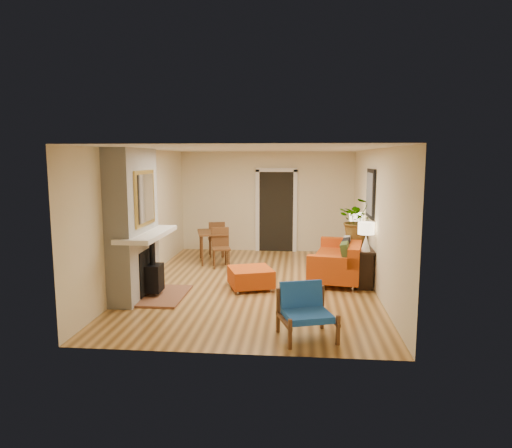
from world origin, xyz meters
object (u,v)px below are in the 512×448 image
object	(u,v)px
sofa	(342,258)
ottoman	(251,277)
dining_table	(215,237)
houseplant	(359,220)
blue_chair	(305,308)
console_table	(360,251)
lamp_far	(356,222)
lamp_near	(366,233)

from	to	relation	value
sofa	ottoman	bearing A→B (deg)	-150.42
dining_table	sofa	bearing A→B (deg)	-22.22
ottoman	houseplant	distance (m)	2.59
blue_chair	console_table	bearing A→B (deg)	70.04
lamp_far	ottoman	bearing A→B (deg)	-142.43
blue_chair	dining_table	world-z (taller)	dining_table
sofa	houseplant	world-z (taller)	houseplant
lamp_near	lamp_far	distance (m)	1.50
sofa	lamp_near	world-z (taller)	lamp_near
dining_table	console_table	distance (m)	3.43
dining_table	lamp_far	bearing A→B (deg)	-9.73
dining_table	houseplant	size ratio (longest dim) A/B	1.84
console_table	lamp_near	xyz separation A→B (m)	(0.00, -0.78, 0.49)
blue_chair	lamp_far	bearing A→B (deg)	73.57
lamp_near	console_table	bearing A→B (deg)	90.00
sofa	dining_table	xyz separation A→B (m)	(-2.85, 1.16, 0.19)
lamp_far	sofa	bearing A→B (deg)	-118.45
ottoman	lamp_far	bearing A→B (deg)	37.57
lamp_near	houseplant	distance (m)	1.02
sofa	lamp_far	bearing A→B (deg)	61.55
sofa	houseplant	xyz separation A→B (m)	(0.32, 0.13, 0.79)
houseplant	console_table	bearing A→B (deg)	-87.62
lamp_far	houseplant	size ratio (longest dim) A/B	0.59
houseplant	blue_chair	bearing A→B (deg)	-108.49
blue_chair	console_table	world-z (taller)	blue_chair
blue_chair	dining_table	distance (m)	4.87
console_table	lamp_far	size ratio (longest dim) A/B	3.43
ottoman	dining_table	xyz separation A→B (m)	(-1.06, 2.18, 0.36)
dining_table	houseplant	world-z (taller)	houseplant
sofa	lamp_far	world-z (taller)	lamp_far
sofa	console_table	bearing A→B (deg)	-18.01
lamp_near	lamp_far	xyz separation A→B (m)	(0.00, 1.50, 0.00)
blue_chair	lamp_near	xyz separation A→B (m)	(1.14, 2.36, 0.67)
blue_chair	dining_table	bearing A→B (deg)	114.88
ottoman	blue_chair	bearing A→B (deg)	-66.27
sofa	ottoman	size ratio (longest dim) A/B	2.44
ottoman	console_table	size ratio (longest dim) A/B	0.52
console_table	lamp_far	world-z (taller)	lamp_far
sofa	dining_table	size ratio (longest dim) A/B	1.41
console_table	houseplant	size ratio (longest dim) A/B	2.03
sofa	houseplant	distance (m)	0.87
dining_table	console_table	world-z (taller)	dining_table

